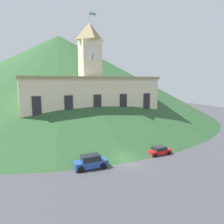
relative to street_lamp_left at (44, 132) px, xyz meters
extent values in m
plane|color=#424247|center=(11.77, -13.43, -3.45)|extent=(160.00, 160.00, 0.00)
cube|color=beige|center=(11.77, 6.29, 3.40)|extent=(31.76, 9.67, 13.70)
cube|color=#998456|center=(11.77, 6.29, 10.55)|extent=(32.36, 10.27, 0.60)
cube|color=beige|center=(11.77, 6.29, 15.01)|extent=(4.45, 4.45, 8.32)
pyramid|color=#998456|center=(11.77, 6.29, 21.17)|extent=(4.89, 4.89, 4.00)
cylinder|color=silver|center=(11.77, 4.01, 16.00)|extent=(3.38, 0.12, 3.38)
cube|color=black|center=(11.69, 3.93, 15.32)|extent=(0.27, 0.06, 1.39)
cylinder|color=#B2B2B7|center=(11.77, 6.29, 24.37)|extent=(0.10, 0.10, 2.40)
cube|color=white|center=(12.57, 6.29, 25.02)|extent=(1.60, 0.06, 1.00)
cube|color=#1E8438|center=(12.57, 6.25, 25.02)|extent=(1.60, 0.04, 0.28)
cube|color=#232328|center=(-0.93, 1.37, 3.12)|extent=(1.75, 0.16, 7.54)
cube|color=#232328|center=(5.42, 1.37, 3.12)|extent=(1.75, 0.16, 7.54)
cube|color=#232328|center=(11.77, 1.37, 3.12)|extent=(1.75, 0.16, 7.54)
cube|color=#232328|center=(18.12, 1.37, 3.12)|extent=(1.75, 0.16, 7.54)
cube|color=#232328|center=(24.47, 1.37, 3.12)|extent=(1.75, 0.16, 7.54)
cube|color=#1E8438|center=(-1.80, -1.28, -2.06)|extent=(5.43, 0.12, 2.78)
cube|color=white|center=(3.63, -1.28, -2.06)|extent=(5.43, 0.12, 2.78)
cube|color=#1E8438|center=(9.06, -1.28, -2.06)|extent=(5.43, 0.12, 2.78)
cube|color=white|center=(14.48, -1.28, -2.06)|extent=(5.43, 0.12, 2.78)
cube|color=#1E8438|center=(19.91, -1.28, -2.06)|extent=(5.43, 0.12, 2.78)
cube|color=white|center=(25.34, -1.28, -2.06)|extent=(5.43, 0.12, 2.78)
cone|color=#2D562D|center=(11.77, 45.44, 11.92)|extent=(117.60, 117.60, 30.75)
cylinder|color=black|center=(0.00, 0.00, -1.20)|extent=(0.14, 0.14, 4.51)
cube|color=black|center=(0.00, 0.00, 0.90)|extent=(0.90, 0.08, 0.08)
sphere|color=white|center=(-0.45, 0.00, 1.08)|extent=(0.36, 0.36, 0.36)
sphere|color=white|center=(0.45, 0.00, 1.08)|extent=(0.36, 0.36, 0.36)
cylinder|color=black|center=(11.75, 0.00, -1.25)|extent=(0.14, 0.14, 4.41)
cube|color=black|center=(11.75, 0.00, 0.80)|extent=(0.90, 0.08, 0.08)
sphere|color=white|center=(11.30, 0.00, 0.98)|extent=(0.36, 0.36, 0.36)
sphere|color=white|center=(12.20, 0.00, 0.98)|extent=(0.36, 0.36, 0.36)
cylinder|color=black|center=(22.51, 0.00, -1.02)|extent=(0.14, 0.14, 4.86)
cube|color=black|center=(22.51, 0.00, 1.26)|extent=(0.90, 0.08, 0.08)
sphere|color=white|center=(22.06, 0.00, 1.44)|extent=(0.36, 0.36, 0.36)
sphere|color=white|center=(22.96, 0.00, 1.44)|extent=(0.36, 0.36, 0.36)
cube|color=#2D663D|center=(9.78, -7.95, -2.92)|extent=(4.67, 1.99, 0.77)
cube|color=#1E2328|center=(9.78, -7.95, -2.22)|extent=(2.60, 1.76, 0.63)
cylinder|color=black|center=(8.26, -8.91, -3.11)|extent=(0.69, 0.35, 0.68)
cylinder|color=black|center=(8.19, -7.11, -3.11)|extent=(0.69, 0.35, 0.68)
cylinder|color=black|center=(11.38, -8.78, -3.11)|extent=(0.69, 0.35, 0.68)
cylinder|color=black|center=(11.31, -6.98, -3.11)|extent=(0.69, 0.35, 0.68)
cube|color=red|center=(18.85, -11.86, -2.95)|extent=(4.47, 1.98, 0.72)
cube|color=#1E2328|center=(18.85, -11.86, -2.30)|extent=(2.49, 1.75, 0.59)
cylinder|color=black|center=(20.31, -10.90, -3.14)|extent=(0.65, 0.35, 0.64)
cylinder|color=black|center=(20.38, -12.70, -3.14)|extent=(0.65, 0.35, 0.64)
cylinder|color=black|center=(17.32, -11.03, -3.14)|extent=(0.65, 0.35, 0.64)
cylinder|color=black|center=(17.39, -12.82, -3.14)|extent=(0.65, 0.35, 0.64)
cube|color=#284C99|center=(5.34, -12.91, -2.73)|extent=(5.13, 2.08, 1.04)
cube|color=#1E2328|center=(5.34, -12.91, -1.78)|extent=(2.83, 1.88, 0.85)
cylinder|color=black|center=(3.59, -13.89, -2.99)|extent=(0.93, 0.37, 0.92)
cylinder|color=black|center=(3.63, -11.89, -2.99)|extent=(0.93, 0.37, 0.92)
cylinder|color=black|center=(7.06, -13.94, -2.99)|extent=(0.93, 0.37, 0.92)
cylinder|color=black|center=(7.09, -11.94, -2.99)|extent=(0.93, 0.37, 0.92)
cylinder|color=#282D3D|center=(18.69, -4.94, -3.06)|extent=(0.18, 0.18, 0.78)
cylinder|color=#282D3D|center=(18.90, -4.84, -3.06)|extent=(0.18, 0.18, 0.78)
cylinder|color=#282D3D|center=(18.80, -4.89, -2.36)|extent=(0.48, 0.48, 0.62)
sphere|color=beige|center=(18.80, -4.89, -1.92)|extent=(0.26, 0.26, 0.26)
camera|label=1|loc=(-4.54, -43.54, 9.86)|focal=35.00mm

